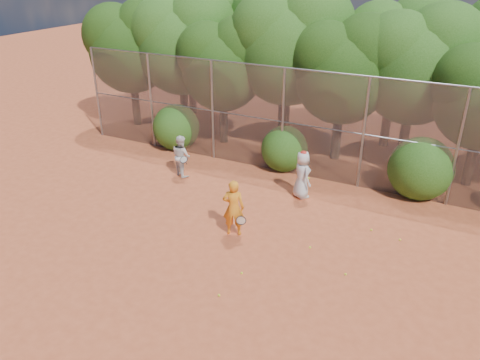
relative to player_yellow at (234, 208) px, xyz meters
The scene contains 23 objects.
ground 1.53m from the player_yellow, 65.33° to the right, with size 80.00×80.00×0.00m, color #AC4827.
fence_back 5.02m from the player_yellow, 85.27° to the left, with size 20.05×0.09×4.03m.
tree_0 11.69m from the player_yellow, 142.27° to the left, with size 4.38×3.81×6.00m.
tree_1 10.34m from the player_yellow, 130.92° to the left, with size 4.64×4.03×6.35m.
tree_2 8.22m from the player_yellow, 120.38° to the left, with size 3.99×3.47×5.47m.
tree_3 8.59m from the player_yellow, 100.41° to the left, with size 4.89×4.26×6.70m.
tree_4 7.74m from the player_yellow, 81.40° to the left, with size 4.19×3.64×5.73m.
tree_5 9.24m from the player_yellow, 65.64° to the left, with size 4.51×3.92×6.17m.
tree_9 12.70m from the player_yellow, 127.38° to the left, with size 4.83×4.20×6.62m.
tree_10 10.87m from the player_yellow, 103.68° to the left, with size 5.15×4.48×7.06m.
tree_11 10.38m from the player_yellow, 74.81° to the left, with size 4.64×4.03×6.35m.
bush_0 7.53m from the player_yellow, 136.69° to the left, with size 2.00×2.00×2.00m, color #224B12.
bush_1 5.19m from the player_yellow, 95.30° to the left, with size 1.80×1.80×1.80m, color #224B12.
bush_2 6.87m from the player_yellow, 48.81° to the left, with size 2.20×2.20×2.20m, color #224B12.
player_yellow is the anchor object (origin of this frame).
player_teen 3.33m from the player_yellow, 73.06° to the left, with size 0.97×0.94×1.70m.
player_white 4.65m from the player_yellow, 142.53° to the left, with size 0.95×0.88×1.58m.
ball_0 2.48m from the player_yellow, ahead, with size 0.07×0.07×0.07m, color yellow.
ball_1 4.98m from the player_yellow, 22.24° to the left, with size 0.07×0.07×0.07m, color yellow.
ball_2 3.03m from the player_yellow, 69.53° to the right, with size 0.07×0.07×0.07m, color yellow.
ball_3 3.69m from the player_yellow, ahead, with size 0.07×0.07×0.07m, color yellow.
ball_4 2.18m from the player_yellow, 56.44° to the right, with size 0.07×0.07×0.07m, color yellow.
ball_5 4.28m from the player_yellow, 28.90° to the left, with size 0.07×0.07×0.07m, color yellow.
Camera 1 is at (5.08, -9.48, 7.55)m, focal length 35.00 mm.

